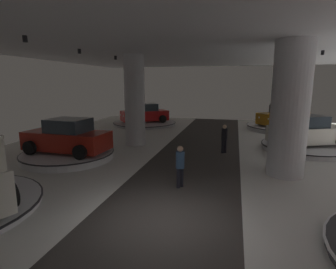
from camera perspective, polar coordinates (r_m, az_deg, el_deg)
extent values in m
cube|color=silver|center=(7.98, -1.18, -18.03)|extent=(24.00, 44.00, 0.05)
cube|color=#383330|center=(7.97, -1.18, -17.85)|extent=(4.40, 44.00, 0.01)
cube|color=silver|center=(7.18, -1.37, 24.70)|extent=(24.00, 44.00, 0.10)
cylinder|color=black|center=(10.93, -28.14, 17.50)|extent=(0.16, 0.16, 0.22)
cylinder|color=black|center=(14.10, -18.34, 16.46)|extent=(0.16, 0.16, 0.22)
cylinder|color=black|center=(17.11, -11.10, 15.74)|extent=(0.16, 0.16, 0.22)
cylinder|color=black|center=(20.39, -7.51, 15.06)|extent=(0.16, 0.16, 0.22)
cylinder|color=black|center=(16.04, 30.04, 14.85)|extent=(0.16, 0.16, 0.22)
cylinder|color=black|center=(19.31, 26.85, 14.23)|extent=(0.16, 0.16, 0.22)
cylinder|color=silver|center=(11.98, 24.47, 4.76)|extent=(1.50, 1.50, 5.50)
cylinder|color=silver|center=(16.72, -7.11, 7.16)|extent=(1.24, 1.24, 5.50)
cylinder|color=black|center=(9.22, -30.86, -10.97)|extent=(0.88, 0.57, 0.84)
cylinder|color=silver|center=(24.09, 23.10, 1.36)|extent=(5.58, 5.58, 0.36)
cylinder|color=black|center=(24.06, 23.13, 1.72)|extent=(5.69, 5.69, 0.05)
cube|color=#B77519|center=(23.98, 23.25, 3.23)|extent=(4.39, 4.05, 0.90)
cube|color=#2D3842|center=(24.01, 23.62, 5.01)|extent=(2.46, 2.41, 0.70)
cylinder|color=black|center=(22.30, 22.66, 2.05)|extent=(0.67, 0.60, 0.68)
cylinder|color=black|center=(23.66, 19.09, 2.76)|extent=(0.67, 0.60, 0.68)
cylinder|color=black|center=(24.48, 27.17, 2.41)|extent=(0.67, 0.60, 0.68)
cylinder|color=black|center=(25.73, 23.67, 3.06)|extent=(0.67, 0.60, 0.68)
sphere|color=white|center=(22.13, 20.67, 3.13)|extent=(0.18, 0.18, 0.18)
sphere|color=white|center=(22.82, 18.89, 3.46)|extent=(0.18, 0.18, 0.18)
cylinder|color=#B7B7BC|center=(25.05, -4.99, 2.40)|extent=(5.65, 5.65, 0.23)
cylinder|color=black|center=(25.04, -5.00, 2.59)|extent=(5.77, 5.77, 0.05)
cube|color=red|center=(24.95, -5.02, 4.05)|extent=(4.43, 3.97, 0.90)
cube|color=#2D3842|center=(24.92, -4.72, 5.77)|extent=(2.46, 2.39, 0.70)
cylinder|color=black|center=(23.63, -7.54, 2.94)|extent=(0.67, 0.59, 0.68)
cylinder|color=black|center=(25.54, -8.76, 3.51)|extent=(0.67, 0.59, 0.68)
cylinder|color=black|center=(24.54, -1.10, 3.34)|extent=(0.67, 0.59, 0.68)
cylinder|color=black|center=(26.39, -2.74, 3.87)|extent=(0.67, 0.59, 0.68)
sphere|color=white|center=(23.90, -9.35, 3.91)|extent=(0.18, 0.18, 0.18)
sphere|color=white|center=(24.86, -9.90, 4.16)|extent=(0.18, 0.18, 0.18)
cylinder|color=silver|center=(17.49, 27.31, -2.43)|extent=(4.86, 4.86, 0.31)
cylinder|color=black|center=(17.47, 27.34, -2.03)|extent=(4.96, 4.96, 0.05)
cube|color=silver|center=(17.35, 27.53, 0.03)|extent=(4.57, 3.32, 0.90)
cube|color=#2D3842|center=(17.15, 27.35, 2.47)|extent=(2.36, 2.18, 0.70)
cylinder|color=black|center=(19.04, 29.13, -0.07)|extent=(0.71, 0.47, 0.68)
cylinder|color=black|center=(17.41, 21.73, -0.37)|extent=(0.71, 0.47, 0.68)
cylinder|color=black|center=(15.78, 25.43, -1.77)|extent=(0.71, 0.47, 0.68)
sphere|color=white|center=(19.00, 31.66, 0.83)|extent=(0.18, 0.18, 0.18)
cylinder|color=silver|center=(14.63, -20.46, -4.20)|extent=(4.49, 4.49, 0.38)
cylinder|color=black|center=(14.59, -20.50, -3.60)|extent=(4.58, 4.58, 0.05)
cube|color=maroon|center=(14.45, -20.67, -1.14)|extent=(4.30, 2.04, 0.90)
cube|color=#2D3842|center=(14.23, -20.39, 1.77)|extent=(1.99, 1.67, 0.70)
cylinder|color=black|center=(14.71, -27.38, -2.54)|extent=(0.69, 0.26, 0.68)
cylinder|color=black|center=(16.15, -22.45, -1.02)|extent=(0.69, 0.26, 0.68)
cylinder|color=black|center=(12.89, -18.27, -3.63)|extent=(0.69, 0.26, 0.68)
cylinder|color=black|center=(14.51, -13.72, -1.78)|extent=(0.69, 0.26, 0.68)
sphere|color=white|center=(15.42, -27.88, -0.56)|extent=(0.18, 0.18, 0.18)
sphere|color=white|center=(16.12, -25.41, 0.11)|extent=(0.18, 0.18, 0.18)
cylinder|color=black|center=(10.02, 2.21, -9.14)|extent=(0.14, 0.14, 0.80)
cylinder|color=black|center=(10.14, 2.92, -8.90)|extent=(0.14, 0.14, 0.80)
cylinder|color=#233851|center=(9.87, 2.60, -5.42)|extent=(0.32, 0.32, 0.62)
sphere|color=#99755B|center=(9.76, 2.62, -3.05)|extent=(0.22, 0.22, 0.22)
cylinder|color=black|center=(15.10, 11.55, -2.42)|extent=(0.14, 0.14, 0.80)
cylinder|color=black|center=(15.20, 12.08, -2.35)|extent=(0.14, 0.14, 0.80)
cylinder|color=black|center=(15.02, 11.91, 0.06)|extent=(0.32, 0.32, 0.62)
sphere|color=tan|center=(14.94, 11.97, 1.65)|extent=(0.22, 0.22, 0.22)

